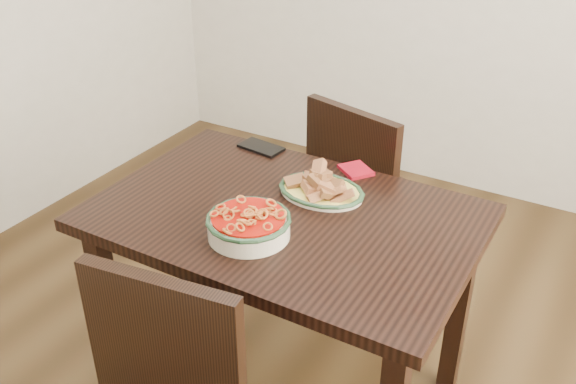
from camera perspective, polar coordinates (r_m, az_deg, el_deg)
The scene contains 7 objects.
floor at distance 2.47m, azimuth 0.53°, elevation -16.05°, with size 3.50×3.50×0.00m, color #322110.
dining_table at distance 2.01m, azimuth -0.29°, elevation -4.32°, with size 1.15×0.77×0.75m.
chair_far at distance 2.57m, azimuth 6.94°, elevation -0.16°, with size 0.52×0.52×0.89m.
fish_plate at distance 2.03m, azimuth 3.00°, elevation 0.90°, with size 0.27×0.22×0.11m.
noodle_bowl at distance 1.82m, azimuth -3.52°, elevation -2.74°, with size 0.25×0.25×0.08m.
smartphone at distance 2.34m, azimuth -2.41°, elevation 3.99°, with size 0.16×0.09×0.01m, color black.
napkin at distance 2.19m, azimuth 6.05°, elevation 1.96°, with size 0.11×0.09×0.01m, color maroon.
Camera 1 is at (0.85, -1.50, 1.77)m, focal length 40.00 mm.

